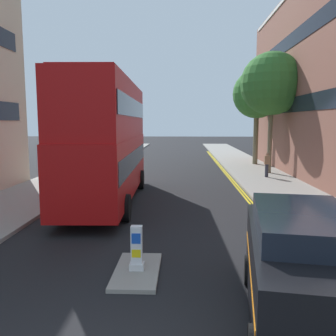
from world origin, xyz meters
TOP-DOWN VIEW (x-y plane):
  - sidewalk_right at (6.50, 16.00)m, footprint 4.00×80.00m
  - sidewalk_left at (-6.50, 16.00)m, footprint 4.00×80.00m
  - kerb_line_outer at (4.40, 14.00)m, footprint 0.10×56.00m
  - kerb_line_inner at (4.24, 14.00)m, footprint 0.10×56.00m
  - traffic_island at (0.00, 4.43)m, footprint 1.10×2.20m
  - keep_left_bollard at (0.00, 4.43)m, footprint 0.36×0.28m
  - double_decker_bus_away at (-2.37, 12.36)m, footprint 3.06×10.88m
  - taxi_minivan at (3.34, 2.28)m, footprint 2.59×5.04m
  - pedestrian_far at (6.68, 19.46)m, footprint 0.34×0.22m
  - street_tree_near at (7.41, 26.92)m, footprint 4.12×4.12m
  - street_tree_mid at (7.31, 21.53)m, footprint 4.37×4.37m

SIDE VIEW (x-z plane):
  - kerb_line_outer at x=4.40m, z-range 0.00..0.01m
  - kerb_line_inner at x=4.24m, z-range 0.00..0.01m
  - traffic_island at x=0.00m, z-range 0.00..0.10m
  - sidewalk_right at x=6.50m, z-range 0.00..0.14m
  - sidewalk_left at x=-6.50m, z-range 0.00..0.14m
  - keep_left_bollard at x=0.00m, z-range 0.05..1.16m
  - pedestrian_far at x=6.68m, z-range 0.18..1.80m
  - taxi_minivan at x=3.34m, z-range 0.01..2.13m
  - double_decker_bus_away at x=-2.37m, z-range 0.21..5.85m
  - street_tree_near at x=7.41m, z-range 2.06..10.11m
  - street_tree_mid at x=7.31m, z-range 2.16..10.61m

